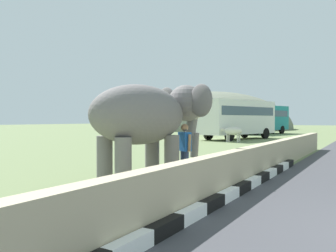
# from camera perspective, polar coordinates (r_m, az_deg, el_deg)

# --- Properties ---
(striped_curb) EXTENTS (16.20, 0.20, 0.24)m
(striped_curb) POSITION_cam_1_polar(r_m,az_deg,el_deg) (6.66, 5.65, -13.41)
(striped_curb) COLOR white
(striped_curb) RESTS_ON ground_plane
(barrier_parapet) EXTENTS (28.00, 0.36, 1.00)m
(barrier_parapet) POSITION_cam_1_polar(r_m,az_deg,el_deg) (8.83, 10.39, -7.32)
(barrier_parapet) COLOR tan
(barrier_parapet) RESTS_ON ground_plane
(elephant) EXTENTS (4.08, 2.96, 2.89)m
(elephant) POSITION_cam_1_polar(r_m,az_deg,el_deg) (10.05, -3.14, 1.61)
(elephant) COLOR slate
(elephant) RESTS_ON ground_plane
(person_handler) EXTENTS (0.40, 0.60, 1.66)m
(person_handler) POSITION_cam_1_polar(r_m,az_deg,el_deg) (10.68, 2.76, -3.56)
(person_handler) COLOR navy
(person_handler) RESTS_ON ground_plane
(bus_white) EXTENTS (8.77, 4.84, 3.50)m
(bus_white) POSITION_cam_1_polar(r_m,az_deg,el_deg) (31.98, 11.42, 1.57)
(bus_white) COLOR silver
(bus_white) RESTS_ON ground_plane
(bus_teal) EXTENTS (9.58, 4.86, 3.50)m
(bus_teal) POSITION_cam_1_polar(r_m,az_deg,el_deg) (44.16, 15.11, 1.41)
(bus_teal) COLOR teal
(bus_teal) RESTS_ON ground_plane
(cow_near) EXTENTS (0.70, 1.91, 1.23)m
(cow_near) POSITION_cam_1_polar(r_m,az_deg,el_deg) (27.72, 10.61, -0.85)
(cow_near) COLOR beige
(cow_near) RESTS_ON ground_plane
(hill_east) EXTENTS (35.88, 28.70, 14.08)m
(hill_east) POSITION_cam_1_polar(r_m,az_deg,el_deg) (66.62, 7.47, -0.48)
(hill_east) COLOR #666D5B
(hill_east) RESTS_ON ground_plane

